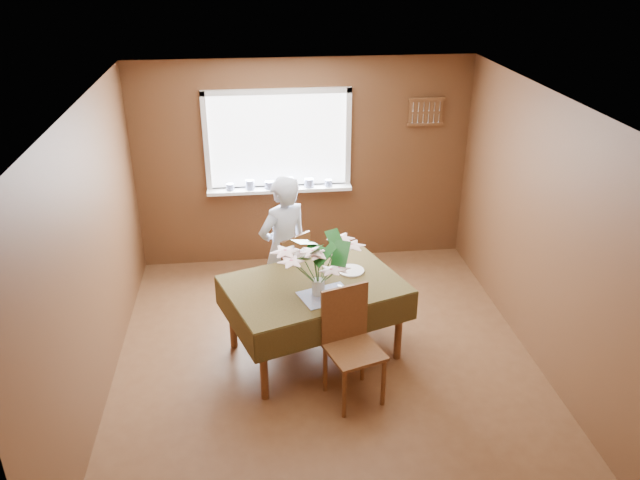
{
  "coord_description": "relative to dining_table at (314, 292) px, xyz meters",
  "views": [
    {
      "loc": [
        -0.63,
        -4.85,
        3.67
      ],
      "look_at": [
        0.0,
        0.55,
        1.05
      ],
      "focal_mm": 35.0,
      "sensor_mm": 36.0,
      "label": 1
    }
  ],
  "objects": [
    {
      "name": "wall_back",
      "position": [
        0.1,
        2.06,
        0.57
      ],
      "size": [
        4.0,
        0.0,
        4.0
      ],
      "primitive_type": "plane",
      "rotation": [
        1.57,
        0.0,
        0.0
      ],
      "color": "brown",
      "rests_on": "floor"
    },
    {
      "name": "seated_woman",
      "position": [
        -0.24,
        0.7,
        0.11
      ],
      "size": [
        0.7,
        0.63,
        1.6
      ],
      "primitive_type": "imported",
      "rotation": [
        0.0,
        0.0,
        3.69
      ],
      "color": "white",
      "rests_on": "floor"
    },
    {
      "name": "table_knife",
      "position": [
        0.28,
        -0.15,
        0.1
      ],
      "size": [
        0.14,
        0.17,
        0.0
      ],
      "primitive_type": "cube",
      "rotation": [
        0.0,
        0.0,
        0.68
      ],
      "color": "silver",
      "rests_on": "dining_table"
    },
    {
      "name": "floor",
      "position": [
        0.1,
        -0.19,
        -0.68
      ],
      "size": [
        4.5,
        4.5,
        0.0
      ],
      "primitive_type": "plane",
      "color": "brown",
      "rests_on": "ground"
    },
    {
      "name": "window_assembly",
      "position": [
        -0.2,
        2.01,
        0.67
      ],
      "size": [
        1.72,
        0.2,
        1.22
      ],
      "color": "white",
      "rests_on": "wall_back"
    },
    {
      "name": "spoon_rack",
      "position": [
        1.55,
        2.03,
        1.17
      ],
      "size": [
        0.44,
        0.05,
        0.33
      ],
      "color": "brown",
      "rests_on": "wall_back"
    },
    {
      "name": "flower_bouquet",
      "position": [
        0.02,
        -0.2,
        0.43
      ],
      "size": [
        0.6,
        0.6,
        0.51
      ],
      "rotation": [
        0.0,
        0.0,
        0.14
      ],
      "color": "white",
      "rests_on": "dining_table"
    },
    {
      "name": "dining_table",
      "position": [
        0.0,
        0.0,
        0.0
      ],
      "size": [
        1.87,
        1.55,
        0.79
      ],
      "rotation": [
        0.0,
        0.0,
        0.33
      ],
      "color": "brown",
      "rests_on": "floor"
    },
    {
      "name": "side_plate",
      "position": [
        0.38,
        0.19,
        0.1
      ],
      "size": [
        0.29,
        0.29,
        0.01
      ],
      "primitive_type": "cylinder",
      "rotation": [
        0.0,
        0.0,
        0.16
      ],
      "color": "white",
      "rests_on": "dining_table"
    },
    {
      "name": "wall_left",
      "position": [
        -1.9,
        -0.19,
        0.57
      ],
      "size": [
        0.0,
        4.5,
        4.5
      ],
      "primitive_type": "plane",
      "rotation": [
        1.57,
        0.0,
        1.57
      ],
      "color": "brown",
      "rests_on": "floor"
    },
    {
      "name": "chair_far",
      "position": [
        -0.18,
        0.78,
        -0.17
      ],
      "size": [
        0.57,
        0.57,
        0.94
      ],
      "rotation": [
        0.0,
        0.0,
        3.83
      ],
      "color": "brown",
      "rests_on": "floor"
    },
    {
      "name": "ceiling",
      "position": [
        0.1,
        -0.19,
        1.82
      ],
      "size": [
        4.5,
        4.5,
        0.0
      ],
      "primitive_type": "plane",
      "rotation": [
        3.14,
        0.0,
        0.0
      ],
      "color": "white",
      "rests_on": "wall_back"
    },
    {
      "name": "wall_front",
      "position": [
        0.1,
        -2.44,
        0.57
      ],
      "size": [
        4.0,
        0.0,
        4.0
      ],
      "primitive_type": "plane",
      "rotation": [
        -1.57,
        0.0,
        0.0
      ],
      "color": "brown",
      "rests_on": "floor"
    },
    {
      "name": "chair_near",
      "position": [
        0.24,
        -0.63,
        -0.13
      ],
      "size": [
        0.55,
        0.55,
        1.03
      ],
      "rotation": [
        0.0,
        0.0,
        0.31
      ],
      "color": "brown",
      "rests_on": "floor"
    },
    {
      "name": "wall_right",
      "position": [
        2.1,
        -0.19,
        0.57
      ],
      "size": [
        0.0,
        4.5,
        4.5
      ],
      "primitive_type": "plane",
      "rotation": [
        1.57,
        0.0,
        -1.57
      ],
      "color": "brown",
      "rests_on": "floor"
    }
  ]
}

